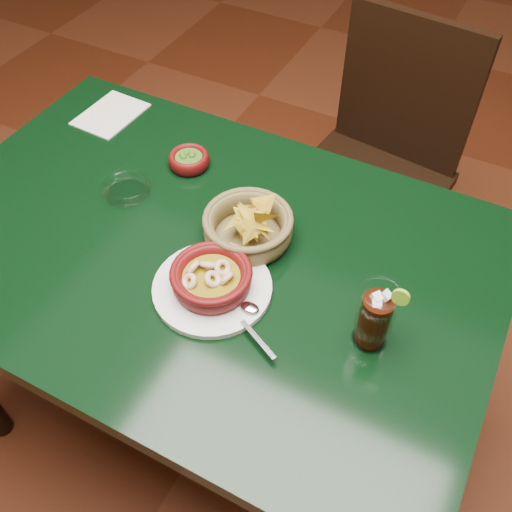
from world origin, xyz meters
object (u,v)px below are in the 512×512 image
at_px(dining_table, 203,275).
at_px(dining_chair, 377,165).
at_px(shrimp_plate, 212,280).
at_px(cola_drink, 375,317).
at_px(chip_basket, 248,227).

relative_size(dining_table, dining_chair, 1.31).
distance_m(dining_table, dining_chair, 0.74).
distance_m(shrimp_plate, cola_drink, 0.31).
height_order(dining_chair, shrimp_plate, dining_chair).
distance_m(dining_table, shrimp_plate, 0.17).
distance_m(dining_chair, cola_drink, 0.85).
xyz_separation_m(shrimp_plate, cola_drink, (0.30, 0.03, 0.04)).
bearing_deg(dining_chair, dining_table, -103.50).
bearing_deg(shrimp_plate, dining_table, 133.19).
relative_size(shrimp_plate, cola_drink, 1.86).
bearing_deg(cola_drink, dining_table, 172.00).
height_order(dining_chair, cola_drink, dining_chair).
bearing_deg(dining_table, dining_chair, 76.50).
bearing_deg(dining_chair, cola_drink, -74.29).
xyz_separation_m(dining_table, chip_basket, (0.08, 0.06, 0.13)).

